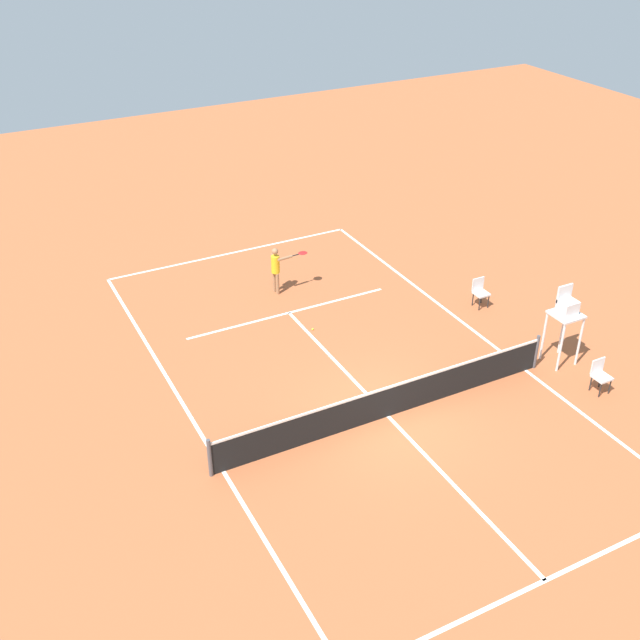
{
  "coord_description": "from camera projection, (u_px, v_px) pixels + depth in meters",
  "views": [
    {
      "loc": [
        8.92,
        13.35,
        12.48
      ],
      "look_at": [
        -0.06,
        -3.97,
        0.8
      ],
      "focal_mm": 43.25,
      "sensor_mm": 36.0,
      "label": 1
    }
  ],
  "objects": [
    {
      "name": "ground_plane",
      "position": [
        388.0,
        416.0,
        20.1
      ],
      "size": [
        60.0,
        60.0,
        0.0
      ],
      "primitive_type": "plane",
      "color": "#AD5933"
    },
    {
      "name": "court_lines",
      "position": [
        388.0,
        416.0,
        20.1
      ],
      "size": [
        9.28,
        21.98,
        0.01
      ],
      "color": "white",
      "rests_on": "ground"
    },
    {
      "name": "tennis_net",
      "position": [
        389.0,
        401.0,
        19.84
      ],
      "size": [
        9.88,
        0.1,
        1.07
      ],
      "color": "#4C4C51",
      "rests_on": "ground"
    },
    {
      "name": "player_serving",
      "position": [
        277.0,
        266.0,
        25.36
      ],
      "size": [
        1.28,
        0.47,
        1.64
      ],
      "rotation": [
        0.0,
        0.0,
        1.68
      ],
      "color": "#9E704C",
      "rests_on": "ground"
    },
    {
      "name": "tennis_ball",
      "position": [
        313.0,
        329.0,
        23.76
      ],
      "size": [
        0.07,
        0.07,
        0.07
      ],
      "primitive_type": "sphere",
      "color": "#CCE033",
      "rests_on": "ground"
    },
    {
      "name": "umpire_chair",
      "position": [
        566.0,
        313.0,
        21.48
      ],
      "size": [
        0.8,
        0.8,
        2.41
      ],
      "color": "silver",
      "rests_on": "ground"
    },
    {
      "name": "courtside_chair_near",
      "position": [
        600.0,
        374.0,
        20.8
      ],
      "size": [
        0.44,
        0.46,
        0.95
      ],
      "color": "#262626",
      "rests_on": "ground"
    },
    {
      "name": "courtside_chair_mid",
      "position": [
        480.0,
        291.0,
        24.81
      ],
      "size": [
        0.44,
        0.46,
        0.95
      ],
      "color": "#262626",
      "rests_on": "ground"
    }
  ]
}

